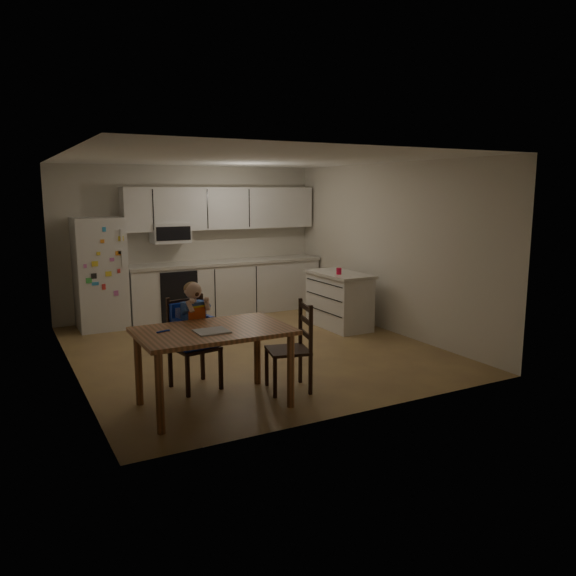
# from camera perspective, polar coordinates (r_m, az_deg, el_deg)

# --- Properties ---
(room) EXTENTS (4.52, 5.01, 2.51)m
(room) POSITION_cam_1_polar(r_m,az_deg,el_deg) (7.80, -5.29, 3.58)
(room) COLOR brown
(room) RESTS_ON ground
(refrigerator) EXTENTS (0.72, 0.70, 1.70)m
(refrigerator) POSITION_cam_1_polar(r_m,az_deg,el_deg) (9.03, -18.56, 1.41)
(refrigerator) COLOR silver
(refrigerator) RESTS_ON ground
(kitchen_run) EXTENTS (3.37, 0.62, 2.15)m
(kitchen_run) POSITION_cam_1_polar(r_m,az_deg,el_deg) (9.65, -6.58, 2.55)
(kitchen_run) COLOR silver
(kitchen_run) RESTS_ON ground
(kitchen_island) EXTENTS (0.61, 1.16, 0.85)m
(kitchen_island) POSITION_cam_1_polar(r_m,az_deg,el_deg) (8.72, 5.21, -1.20)
(kitchen_island) COLOR silver
(kitchen_island) RESTS_ON ground
(red_cup) EXTENTS (0.08, 0.08, 0.10)m
(red_cup) POSITION_cam_1_polar(r_m,az_deg,el_deg) (8.46, 5.20, 1.72)
(red_cup) COLOR red
(red_cup) RESTS_ON kitchen_island
(dining_table) EXTENTS (1.46, 0.94, 0.78)m
(dining_table) POSITION_cam_1_polar(r_m,az_deg,el_deg) (5.51, -7.59, -5.20)
(dining_table) COLOR brown
(dining_table) RESTS_ON ground
(napkin) EXTENTS (0.31, 0.27, 0.01)m
(napkin) POSITION_cam_1_polar(r_m,az_deg,el_deg) (5.37, -7.75, -4.37)
(napkin) COLOR #B3B3B8
(napkin) RESTS_ON dining_table
(toddler_spoon) EXTENTS (0.12, 0.06, 0.02)m
(toddler_spoon) POSITION_cam_1_polar(r_m,az_deg,el_deg) (5.44, -12.65, -4.32)
(toddler_spoon) COLOR #122FB3
(toddler_spoon) RESTS_ON dining_table
(chair_booster) EXTENTS (0.50, 0.50, 1.16)m
(chair_booster) POSITION_cam_1_polar(r_m,az_deg,el_deg) (6.07, -9.73, -3.62)
(chair_booster) COLOR black
(chair_booster) RESTS_ON ground
(chair_side) EXTENTS (0.50, 0.50, 0.95)m
(chair_side) POSITION_cam_1_polar(r_m,az_deg,el_deg) (5.95, 0.90, -5.36)
(chair_side) COLOR black
(chair_side) RESTS_ON ground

